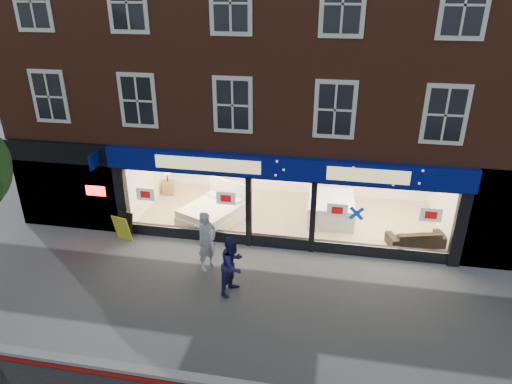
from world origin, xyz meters
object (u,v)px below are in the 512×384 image
(sofa, at_px, (416,237))
(pedestrian_blue, at_px, (233,265))
(mattress_stack, at_px, (331,209))
(pedestrian_grey, at_px, (207,241))
(a_board, at_px, (124,227))
(display_bed, at_px, (214,212))

(sofa, height_order, pedestrian_blue, pedestrian_blue)
(mattress_stack, height_order, pedestrian_grey, pedestrian_grey)
(sofa, distance_m, a_board, 9.91)
(display_bed, bearing_deg, pedestrian_grey, -54.33)
(pedestrian_grey, bearing_deg, a_board, 103.24)
(pedestrian_blue, bearing_deg, mattress_stack, -9.02)
(pedestrian_grey, bearing_deg, sofa, -37.33)
(display_bed, distance_m, sofa, 7.11)
(sofa, xyz_separation_m, pedestrian_blue, (-5.46, -3.45, 0.51))
(sofa, bearing_deg, a_board, -7.95)
(display_bed, relative_size, pedestrian_grey, 1.44)
(pedestrian_grey, xyz_separation_m, pedestrian_blue, (1.04, -1.02, -0.07))
(a_board, bearing_deg, mattress_stack, 34.75)
(a_board, xyz_separation_m, pedestrian_grey, (3.32, -1.13, 0.47))
(display_bed, relative_size, a_board, 2.82)
(display_bed, distance_m, mattress_stack, 4.32)
(sofa, bearing_deg, pedestrian_blue, 16.81)
(display_bed, height_order, a_board, display_bed)
(pedestrian_grey, bearing_deg, mattress_stack, -11.70)
(display_bed, height_order, mattress_stack, display_bed)
(display_bed, xyz_separation_m, mattress_stack, (4.22, 0.92, 0.06))
(mattress_stack, xyz_separation_m, sofa, (2.87, -1.34, -0.13))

